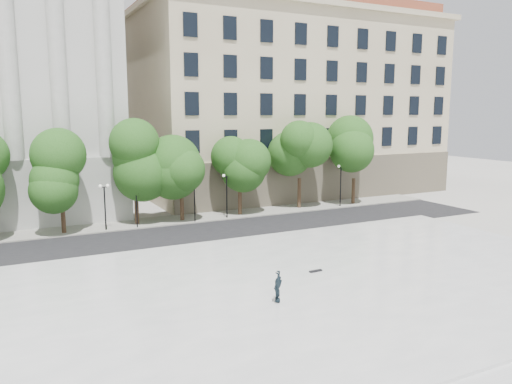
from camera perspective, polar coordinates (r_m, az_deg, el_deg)
ground at (r=25.06m, az=4.68°, el=-14.11°), size 160.00×160.00×0.00m
plaza at (r=27.40m, az=1.36°, el=-11.51°), size 44.00×22.00×0.45m
street at (r=40.73m, az=-8.64°, el=-5.04°), size 60.00×8.00×0.02m
far_sidewalk at (r=46.32m, az=-10.96°, el=-3.33°), size 60.00×4.00×0.12m
building_east at (r=66.77m, az=2.08°, el=10.14°), size 36.00×26.15×23.00m
traffic_light_west at (r=43.46m, az=-13.57°, el=0.69°), size 1.05×1.81×4.23m
traffic_light_east at (r=44.92m, az=-7.07°, el=1.06°), size 0.86×1.70×4.17m
person_lying at (r=25.51m, az=2.46°, el=-12.05°), size 1.53×1.57×0.44m
skateboard at (r=30.38m, az=6.83°, el=-8.95°), size 0.85×0.25×0.09m
street_trees at (r=45.53m, az=-8.69°, el=3.13°), size 40.38×5.09×8.07m
lamp_posts at (r=44.63m, az=-9.82°, el=0.05°), size 37.90×0.28×4.50m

